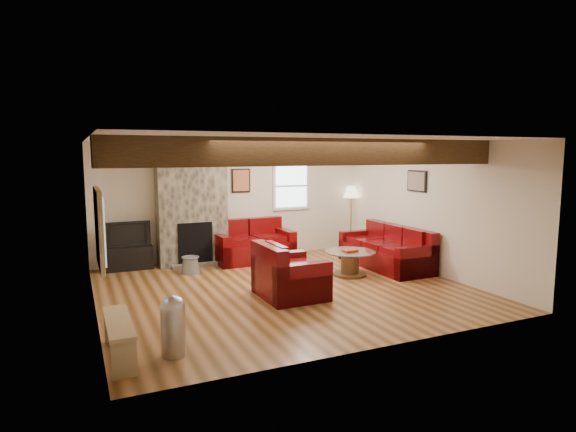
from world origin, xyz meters
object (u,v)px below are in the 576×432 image
object	(u,v)px
tv_cabinet	(128,258)
floor_lamp	(351,195)
television	(127,234)
coffee_table	(350,263)
loveseat	(253,241)
armchair_red	(291,270)
sofa_three	(385,247)

from	to	relation	value
tv_cabinet	floor_lamp	xyz separation A→B (m)	(5.09, -0.09, 1.07)
tv_cabinet	television	world-z (taller)	television
coffee_table	loveseat	bearing A→B (deg)	123.29
coffee_table	television	size ratio (longest dim) A/B	1.08
coffee_table	floor_lamp	bearing A→B (deg)	58.10
armchair_red	tv_cabinet	xyz separation A→B (m)	(-2.18, 2.98, -0.20)
armchair_red	television	xyz separation A→B (m)	(-2.18, 2.98, 0.28)
tv_cabinet	loveseat	bearing A→B (deg)	-6.80
sofa_three	television	distance (m)	5.14
tv_cabinet	television	xyz separation A→B (m)	(0.00, 0.00, 0.49)
tv_cabinet	armchair_red	bearing A→B (deg)	-53.71
armchair_red	coffee_table	distance (m)	1.77
television	sofa_three	bearing A→B (deg)	-21.88
sofa_three	tv_cabinet	distance (m)	5.14
loveseat	armchair_red	xyz separation A→B (m)	(-0.33, -2.68, -0.00)
armchair_red	coffee_table	size ratio (longest dim) A/B	1.14
sofa_three	loveseat	size ratio (longest dim) A/B	1.30
loveseat	tv_cabinet	xyz separation A→B (m)	(-2.52, 0.30, -0.20)
coffee_table	tv_cabinet	size ratio (longest dim) A/B	1.01
armchair_red	floor_lamp	bearing A→B (deg)	-46.05
tv_cabinet	television	bearing A→B (deg)	0.00
armchair_red	coffee_table	world-z (taller)	armchair_red
television	floor_lamp	bearing A→B (deg)	-0.99
coffee_table	tv_cabinet	distance (m)	4.37
coffee_table	television	world-z (taller)	television
armchair_red	floor_lamp	distance (m)	4.18
armchair_red	floor_lamp	world-z (taller)	floor_lamp
floor_lamp	coffee_table	bearing A→B (deg)	-121.90
television	armchair_red	bearing A→B (deg)	-53.71
loveseat	coffee_table	world-z (taller)	loveseat
tv_cabinet	floor_lamp	distance (m)	5.20
floor_lamp	sofa_three	bearing A→B (deg)	-99.94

